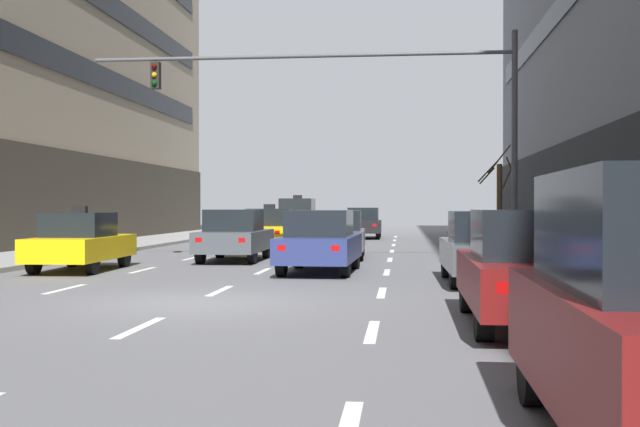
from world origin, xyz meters
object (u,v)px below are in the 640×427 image
object	(u,v)px
car_driving_4	(320,242)
pedestrian_0	(632,240)
taxi_driving_6	(298,220)
street_tree_0	(499,198)
traffic_signal_0	(376,100)
car_driving_3	(364,223)
taxi_driving_1	(270,229)
car_driving_5	(235,236)
car_parked_2	(486,248)
car_parked_1	(533,269)
car_driving_0	(338,235)
taxi_driving_2	(81,242)

from	to	relation	value
car_driving_4	pedestrian_0	bearing A→B (deg)	-41.44
car_driving_4	taxi_driving_6	size ratio (longest dim) A/B	0.99
taxi_driving_6	street_tree_0	xyz separation A→B (m)	(9.88, -2.94, 1.08)
traffic_signal_0	pedestrian_0	xyz separation A→B (m)	(5.07, -9.01, -3.91)
car_driving_3	pedestrian_0	xyz separation A→B (m)	(6.41, -28.39, 0.29)
taxi_driving_1	taxi_driving_6	size ratio (longest dim) A/B	0.99
car_driving_5	taxi_driving_6	distance (m)	15.10
car_parked_2	traffic_signal_0	world-z (taller)	traffic_signal_0
car_driving_4	car_driving_5	xyz separation A→B (m)	(-3.23, 4.17, 0.00)
car_parked_2	car_driving_4	bearing A→B (deg)	148.19
car_driving_5	taxi_driving_6	world-z (taller)	taxi_driving_6
car_parked_2	traffic_signal_0	size ratio (longest dim) A/B	0.34
pedestrian_0	car_driving_3	bearing A→B (deg)	102.73
car_driving_4	traffic_signal_0	distance (m)	5.55
car_parked_1	car_parked_2	xyz separation A→B (m)	(0.00, 6.46, -0.03)
traffic_signal_0	car_parked_1	bearing A→B (deg)	-77.51
car_driving_5	street_tree_0	distance (m)	15.73
car_driving_4	car_parked_2	bearing A→B (deg)	-31.81
car_driving_4	car_parked_1	world-z (taller)	car_parked_1
car_driving_4	car_driving_0	bearing A→B (deg)	90.34
taxi_driving_2	traffic_signal_0	size ratio (longest dim) A/B	0.33
taxi_driving_2	car_driving_5	xyz separation A→B (m)	(3.39, 4.21, 0.03)
taxi_driving_1	pedestrian_0	bearing A→B (deg)	-59.96
taxi_driving_2	car_parked_2	size ratio (longest dim) A/B	0.97
car_driving_3	taxi_driving_2	bearing A→B (deg)	-106.25
car_parked_1	car_parked_2	size ratio (longest dim) A/B	1.03
car_parked_1	traffic_signal_0	world-z (taller)	traffic_signal_0
car_parked_1	pedestrian_0	distance (m)	4.07
car_driving_4	taxi_driving_6	world-z (taller)	taxi_driving_6
car_parked_1	traffic_signal_0	bearing A→B (deg)	102.49
car_driving_5	car_parked_1	distance (m)	15.06
car_driving_0	street_tree_0	world-z (taller)	street_tree_0
car_driving_4	pedestrian_0	world-z (taller)	pedestrian_0
taxi_driving_1	car_driving_4	bearing A→B (deg)	-73.60
car_parked_1	street_tree_0	bearing A→B (deg)	84.20
car_driving_5	pedestrian_0	world-z (taller)	pedestrian_0
taxi_driving_2	car_driving_5	world-z (taller)	taxi_driving_2
car_driving_0	taxi_driving_1	world-z (taller)	taxi_driving_1
pedestrian_0	street_tree_0	bearing A→B (deg)	89.39
car_driving_5	pedestrian_0	distance (m)	13.79
car_driving_4	pedestrian_0	xyz separation A→B (m)	(6.42, -5.67, 0.31)
taxi_driving_1	pedestrian_0	world-z (taller)	taxi_driving_1
taxi_driving_1	car_driving_4	size ratio (longest dim) A/B	1.00
car_driving_5	car_parked_2	world-z (taller)	car_driving_5
car_parked_2	car_parked_1	bearing A→B (deg)	-90.01
car_driving_0	car_parked_2	xyz separation A→B (m)	(4.12, -8.48, 0.01)
car_parked_1	pedestrian_0	bearing A→B (deg)	54.84
car_driving_0	car_driving_5	xyz separation A→B (m)	(-3.19, -1.77, 0.02)
car_parked_2	car_driving_5	bearing A→B (deg)	137.49
car_driving_5	street_tree_0	bearing A→B (deg)	50.89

